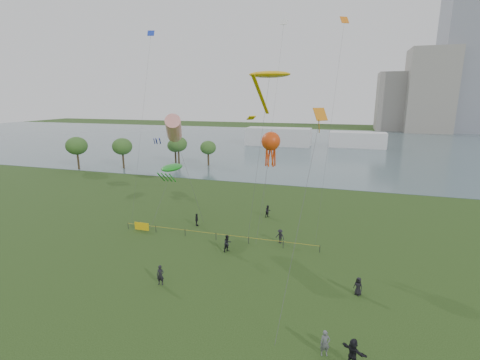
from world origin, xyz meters
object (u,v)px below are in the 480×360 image
(kite_stingray, at_px, (269,75))
(kite_flyer, at_px, (325,343))
(fence, at_px, (169,230))
(kite_octopus, at_px, (271,142))

(kite_stingray, bearing_deg, kite_flyer, -48.03)
(fence, xyz_separation_m, kite_flyer, (19.60, -15.60, 0.33))
(fence, relative_size, kite_octopus, 1.91)
(fence, distance_m, kite_flyer, 25.05)
(kite_octopus, bearing_deg, kite_flyer, -78.83)
(fence, bearing_deg, kite_flyer, -38.52)
(kite_octopus, bearing_deg, kite_stingray, 98.90)
(fence, distance_m, kite_stingray, 22.01)
(kite_stingray, xyz_separation_m, kite_octopus, (0.79, -2.12, -7.43))
(fence, height_order, kite_flyer, kite_flyer)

